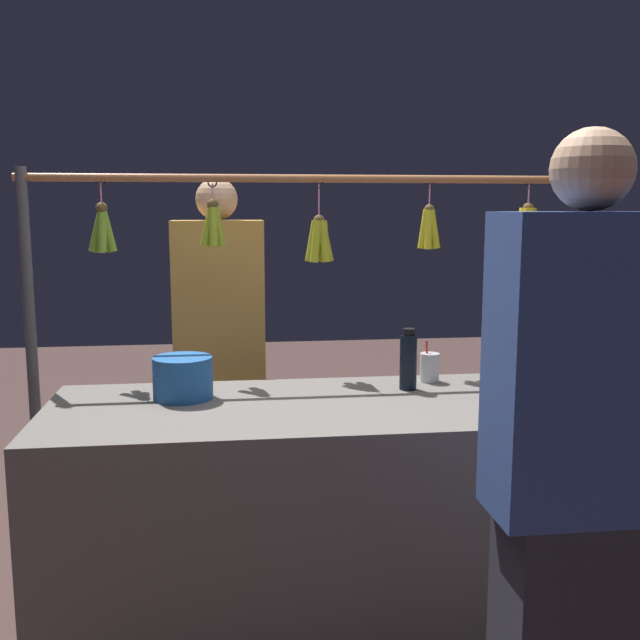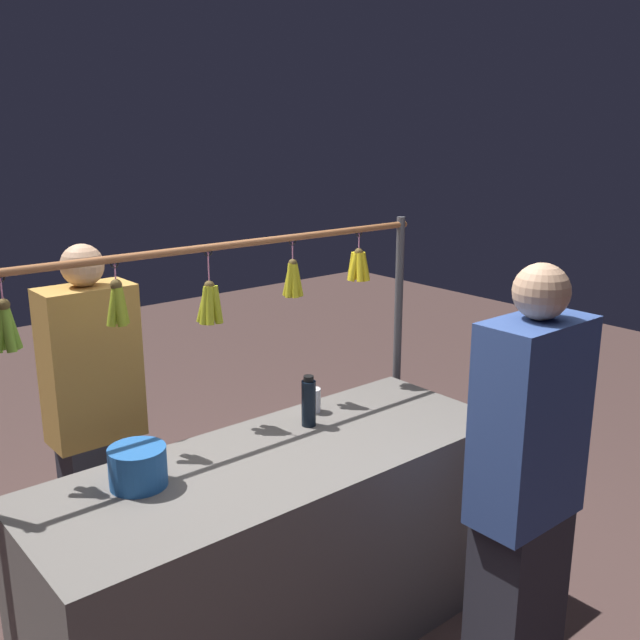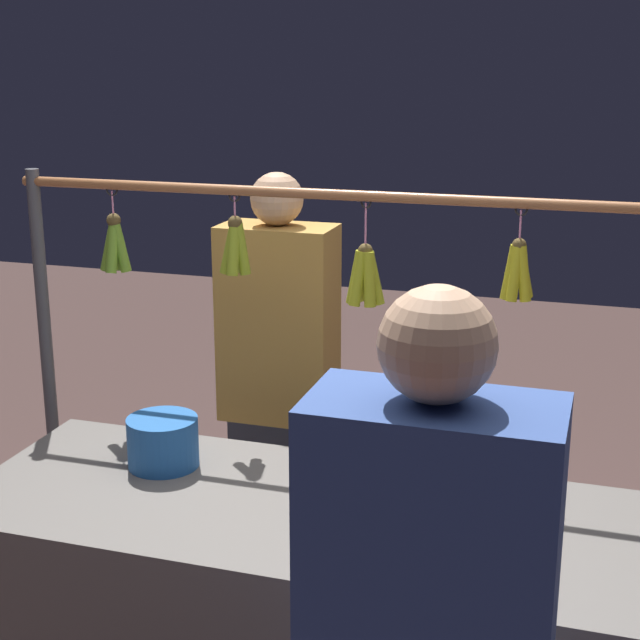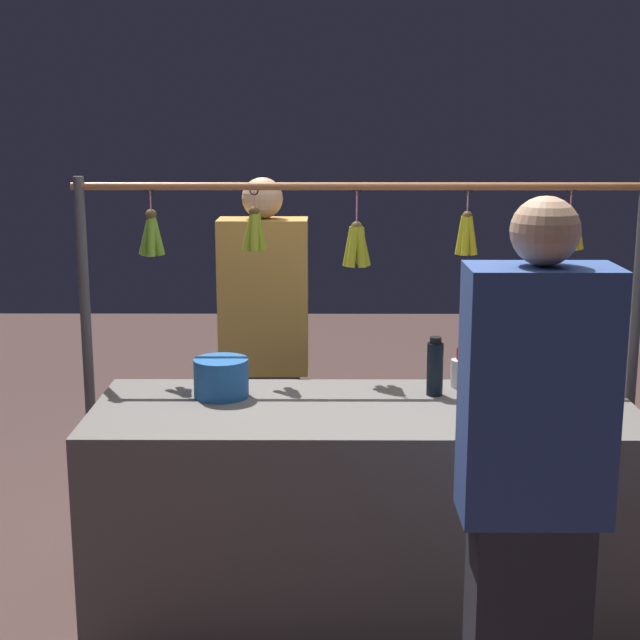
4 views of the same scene
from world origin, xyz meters
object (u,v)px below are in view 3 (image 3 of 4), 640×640
water_bottle (440,462)px  drink_cup (487,469)px  blue_bucket (163,442)px  vendor_person (279,408)px

water_bottle → drink_cup: 0.17m
water_bottle → drink_cup: (-0.12, -0.11, -0.05)m
blue_bucket → drink_cup: size_ratio=1.32×
water_bottle → vendor_person: bearing=-42.8°
water_bottle → vendor_person: vendor_person is taller
water_bottle → drink_cup: water_bottle is taller
water_bottle → blue_bucket: 0.84m
water_bottle → blue_bucket: water_bottle is taller
water_bottle → blue_bucket: bearing=1.9°
water_bottle → blue_bucket: (0.84, 0.03, -0.03)m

